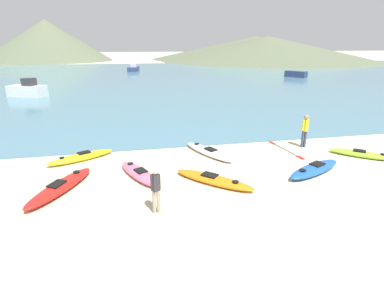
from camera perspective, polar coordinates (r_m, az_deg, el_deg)
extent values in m
cube|color=teal|center=(49.85, -9.69, 12.44)|extent=(160.00, 70.00, 0.06)
cone|color=#5B664C|center=(106.58, -25.94, 17.34)|extent=(38.64, 38.64, 12.20)
cone|color=#5B664C|center=(100.73, 14.11, 17.23)|extent=(66.12, 66.12, 7.38)
cone|color=#5B664C|center=(113.48, 11.72, 17.54)|extent=(71.96, 71.96, 7.56)
ellipsoid|color=white|center=(14.62, 3.13, -1.45)|extent=(2.06, 3.28, 0.30)
cube|color=black|center=(14.44, 3.57, -0.98)|extent=(0.60, 0.70, 0.05)
cylinder|color=black|center=(15.23, 0.92, 0.05)|extent=(0.24, 0.24, 0.02)
ellipsoid|color=#8CCC2D|center=(16.43, 29.73, -1.71)|extent=(2.68, 2.38, 0.28)
cube|color=black|center=(16.37, 29.31, -1.10)|extent=(0.63, 0.61, 0.05)
cylinder|color=black|center=(16.45, 32.60, -1.64)|extent=(0.22, 0.22, 0.02)
ellipsoid|color=red|center=(12.07, -23.74, -7.44)|extent=(2.25, 3.42, 0.35)
cube|color=black|center=(11.87, -24.38, -6.90)|extent=(0.65, 0.74, 0.05)
cylinder|color=black|center=(12.67, -21.17, -4.95)|extent=(0.26, 0.26, 0.02)
ellipsoid|color=yellow|center=(14.77, -20.37, -2.34)|extent=(2.98, 1.95, 0.33)
cube|color=black|center=(14.76, -19.90, -1.52)|extent=(0.64, 0.55, 0.05)
cylinder|color=black|center=(14.50, -23.56, -2.39)|extent=(0.21, 0.21, 0.02)
ellipsoid|color=blue|center=(13.55, 22.32, -4.43)|extent=(3.20, 2.05, 0.35)
cube|color=black|center=(13.61, 22.78, -3.50)|extent=(0.70, 0.62, 0.05)
cylinder|color=black|center=(12.78, 20.36, -4.66)|extent=(0.27, 0.27, 0.02)
ellipsoid|color=orange|center=(11.71, 4.11, -6.79)|extent=(2.93, 2.85, 0.28)
cube|color=black|center=(11.72, 3.40, -5.88)|extent=(0.72, 0.71, 0.05)
cylinder|color=black|center=(11.29, 8.29, -7.11)|extent=(0.26, 0.26, 0.02)
ellipsoid|color=#E5668C|center=(12.36, -10.02, -5.53)|extent=(1.86, 2.93, 0.32)
cube|color=black|center=(12.17, -9.75, -4.98)|extent=(0.57, 0.64, 0.05)
cylinder|color=black|center=(12.96, -11.65, -3.66)|extent=(0.25, 0.25, 0.02)
cylinder|color=gray|center=(9.71, -7.23, -10.90)|extent=(0.11, 0.11, 0.79)
cylinder|color=gray|center=(9.72, -6.40, -10.83)|extent=(0.11, 0.11, 0.79)
cube|color=#2D2D33|center=(9.41, -6.97, -7.30)|extent=(0.27, 0.26, 0.56)
cylinder|color=#2D2D33|center=(9.39, -7.69, -7.27)|extent=(0.08, 0.08, 0.53)
cylinder|color=#2D2D33|center=(9.41, -6.26, -7.17)|extent=(0.08, 0.08, 0.53)
sphere|color=beige|center=(9.24, -7.07, -5.12)|extent=(0.21, 0.21, 0.21)
cylinder|color=#384260|center=(16.55, 20.28, 0.86)|extent=(0.13, 0.13, 0.88)
cylinder|color=#384260|center=(16.63, 20.74, 0.89)|extent=(0.13, 0.13, 0.88)
cube|color=yellow|center=(16.39, 20.80, 3.37)|extent=(0.26, 0.28, 0.62)
cylinder|color=yellow|center=(16.32, 20.42, 3.40)|extent=(0.09, 0.09, 0.59)
cylinder|color=yellow|center=(16.46, 21.19, 3.43)|extent=(0.09, 0.09, 0.59)
sphere|color=#A37A5B|center=(16.29, 20.98, 4.84)|extent=(0.24, 0.24, 0.24)
cube|color=navy|center=(51.68, 19.18, 12.47)|extent=(3.00, 3.48, 0.94)
cube|color=white|center=(34.98, -28.87, 8.84)|extent=(3.96, 2.88, 1.07)
cube|color=#333338|center=(34.64, -28.64, 10.34)|extent=(1.37, 1.30, 0.75)
cube|color=navy|center=(61.38, -11.09, 13.86)|extent=(2.48, 5.23, 0.76)
cube|color=silver|center=(61.83, -11.07, 14.49)|extent=(1.29, 1.64, 0.53)
cylinder|color=black|center=(15.96, 17.36, -1.06)|extent=(0.29, 1.89, 0.03)
cube|color=red|center=(16.85, 15.03, 0.19)|extent=(0.24, 0.46, 0.03)
cube|color=red|center=(15.10, 19.95, -2.45)|extent=(0.24, 0.46, 0.03)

